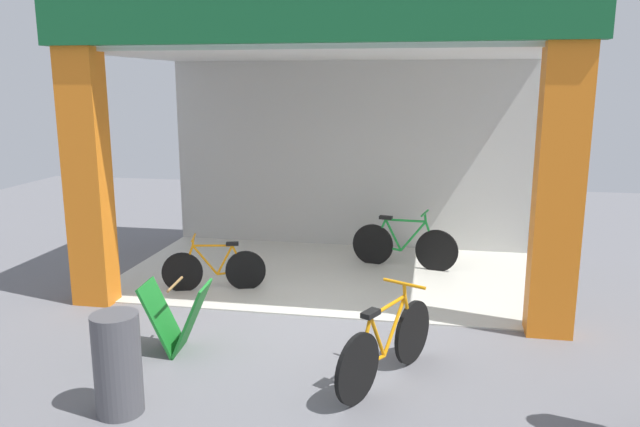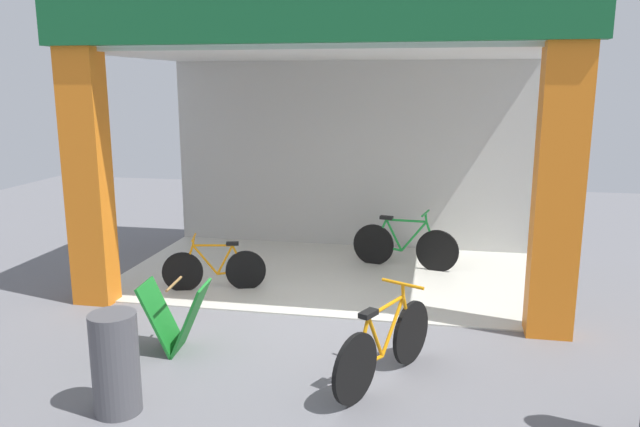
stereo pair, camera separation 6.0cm
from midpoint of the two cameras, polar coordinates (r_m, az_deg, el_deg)
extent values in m
plane|color=slate|center=(7.86, -1.04, -9.57)|extent=(20.62, 20.62, 0.00)
cube|color=beige|center=(9.52, 1.21, -5.62)|extent=(6.31, 3.58, 0.02)
cube|color=#B7B7B2|center=(10.90, 2.85, 5.58)|extent=(6.31, 0.12, 3.34)
cube|color=orange|center=(8.50, -20.59, 2.98)|extent=(0.52, 0.36, 3.34)
cube|color=orange|center=(7.38, 21.49, 1.64)|extent=(0.52, 0.36, 3.34)
cube|color=#14592D|center=(7.21, -1.41, 18.42)|extent=(6.51, 0.20, 0.71)
cube|color=silver|center=(9.08, 1.30, 14.67)|extent=(6.31, 3.58, 0.06)
cylinder|color=black|center=(8.81, -6.74, -5.28)|extent=(0.56, 0.20, 0.57)
cylinder|color=black|center=(8.88, -12.49, -5.35)|extent=(0.56, 0.20, 0.57)
cylinder|color=orange|center=(8.82, -8.09, -5.44)|extent=(0.38, 0.14, 0.07)
cylinder|color=orange|center=(8.77, -8.65, -4.28)|extent=(0.25, 0.10, 0.43)
cylinder|color=orange|center=(8.79, -10.44, -4.26)|extent=(0.35, 0.13, 0.45)
cylinder|color=orange|center=(8.73, -9.77, -2.94)|extent=(0.54, 0.18, 0.05)
cylinder|color=orange|center=(8.76, -7.40, -4.13)|extent=(0.19, 0.08, 0.38)
cylinder|color=orange|center=(8.81, -11.97, -4.14)|extent=(0.17, 0.08, 0.40)
cylinder|color=orange|center=(8.74, -11.52, -2.56)|extent=(0.06, 0.04, 0.12)
cylinder|color=orange|center=(8.72, -11.48, -2.19)|extent=(0.14, 0.39, 0.03)
cube|color=black|center=(8.70, -7.97, -2.79)|extent=(0.19, 0.13, 0.04)
cylinder|color=black|center=(9.96, 5.17, -2.91)|extent=(0.67, 0.17, 0.67)
cylinder|color=black|center=(9.72, 11.04, -3.46)|extent=(0.67, 0.17, 0.67)
cylinder|color=#198C33|center=(9.90, 6.52, -3.18)|extent=(0.45, 0.12, 0.09)
cylinder|color=#198C33|center=(9.82, 7.08, -2.01)|extent=(0.29, 0.09, 0.50)
cylinder|color=#198C33|center=(9.75, 8.90, -2.12)|extent=(0.41, 0.11, 0.53)
cylinder|color=#198C33|center=(9.72, 8.20, -0.66)|extent=(0.64, 0.16, 0.05)
cylinder|color=#198C33|center=(9.87, 5.83, -1.75)|extent=(0.22, 0.08, 0.45)
cylinder|color=#198C33|center=(9.68, 10.49, -2.11)|extent=(0.20, 0.07, 0.47)
cylinder|color=#198C33|center=(9.64, 10.01, -0.37)|extent=(0.06, 0.05, 0.14)
cylinder|color=#198C33|center=(9.62, 9.97, 0.02)|extent=(0.12, 0.47, 0.03)
cube|color=black|center=(9.79, 6.38, -0.39)|extent=(0.22, 0.14, 0.05)
cylinder|color=black|center=(5.79, 3.60, -14.23)|extent=(0.34, 0.63, 0.68)
cylinder|color=black|center=(6.60, 8.73, -10.90)|extent=(0.34, 0.63, 0.68)
cylinder|color=orange|center=(5.98, 4.94, -13.60)|extent=(0.23, 0.42, 0.09)
cylinder|color=orange|center=(5.97, 5.48, -11.37)|extent=(0.16, 0.28, 0.51)
cylinder|color=orange|center=(6.22, 7.08, -10.32)|extent=(0.22, 0.39, 0.53)
cylinder|color=orange|center=(6.02, 6.50, -8.56)|extent=(0.32, 0.60, 0.05)
cylinder|color=orange|center=(5.78, 4.28, -11.87)|extent=(0.13, 0.22, 0.45)
cylinder|color=orange|center=(6.43, 8.35, -9.33)|extent=(0.12, 0.20, 0.47)
cylinder|color=orange|center=(6.25, 8.01, -7.07)|extent=(0.06, 0.07, 0.14)
cylinder|color=orange|center=(6.22, 7.98, -6.51)|extent=(0.44, 0.24, 0.03)
cube|color=black|center=(5.76, 4.83, -9.28)|extent=(0.18, 0.23, 0.05)
cube|color=#197226|center=(7.01, -14.38, -9.32)|extent=(0.41, 0.50, 0.79)
cube|color=#197226|center=(6.91, -11.69, -9.53)|extent=(0.41, 0.50, 0.79)
cylinder|color=olive|center=(6.83, -13.20, -6.40)|extent=(0.07, 0.47, 0.03)
cylinder|color=#4C4C51|center=(5.86, -18.23, -13.11)|extent=(0.42, 0.42, 0.93)
camera|label=1|loc=(0.03, -89.80, 0.04)|focal=34.36mm
camera|label=2|loc=(0.03, 90.20, -0.04)|focal=34.36mm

